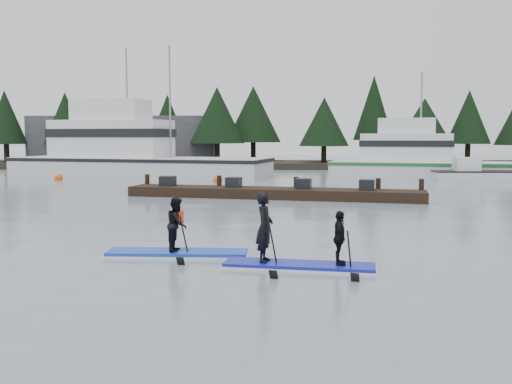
{
  "coord_description": "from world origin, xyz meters",
  "views": [
    {
      "loc": [
        0.44,
        -13.36,
        2.98
      ],
      "look_at": [
        0.0,
        6.0,
        1.1
      ],
      "focal_mm": 40.0,
      "sensor_mm": 36.0,
      "label": 1
    }
  ],
  "objects_px": {
    "fishing_boat_large": "(133,165)",
    "paddleboard_duo": "(297,243)",
    "floating_dock": "(273,193)",
    "fishing_boat_medium": "(424,169)",
    "paddleboard_solo": "(177,237)"
  },
  "relations": [
    {
      "from": "fishing_boat_large",
      "to": "paddleboard_duo",
      "type": "xyz_separation_m",
      "value": [
        10.98,
        -30.25,
        -0.26
      ]
    },
    {
      "from": "fishing_boat_large",
      "to": "paddleboard_duo",
      "type": "height_order",
      "value": "fishing_boat_large"
    },
    {
      "from": "floating_dock",
      "to": "paddleboard_duo",
      "type": "height_order",
      "value": "paddleboard_duo"
    },
    {
      "from": "fishing_boat_medium",
      "to": "fishing_boat_large",
      "type": "bearing_deg",
      "value": -167.32
    },
    {
      "from": "paddleboard_solo",
      "to": "paddleboard_duo",
      "type": "height_order",
      "value": "paddleboard_duo"
    },
    {
      "from": "fishing_boat_large",
      "to": "paddleboard_solo",
      "type": "distance_m",
      "value": 30.06
    },
    {
      "from": "floating_dock",
      "to": "paddleboard_solo",
      "type": "bearing_deg",
      "value": -87.85
    },
    {
      "from": "floating_dock",
      "to": "fishing_boat_medium",
      "type": "bearing_deg",
      "value": 65.25
    },
    {
      "from": "floating_dock",
      "to": "paddleboard_solo",
      "type": "distance_m",
      "value": 13.89
    },
    {
      "from": "paddleboard_solo",
      "to": "fishing_boat_large",
      "type": "bearing_deg",
      "value": 106.94
    },
    {
      "from": "paddleboard_solo",
      "to": "paddleboard_duo",
      "type": "relative_size",
      "value": 1.01
    },
    {
      "from": "floating_dock",
      "to": "paddleboard_duo",
      "type": "bearing_deg",
      "value": -75.85
    },
    {
      "from": "fishing_boat_large",
      "to": "paddleboard_solo",
      "type": "relative_size",
      "value": 5.75
    },
    {
      "from": "fishing_boat_medium",
      "to": "paddleboard_duo",
      "type": "xyz_separation_m",
      "value": [
        -10.88,
        -29.82,
        -0.04
      ]
    },
    {
      "from": "paddleboard_duo",
      "to": "paddleboard_solo",
      "type": "bearing_deg",
      "value": 165.75
    }
  ]
}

